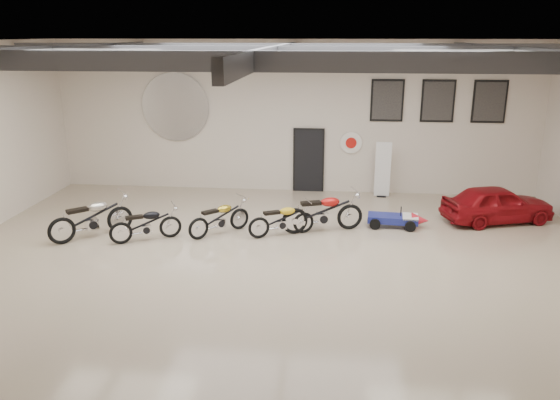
# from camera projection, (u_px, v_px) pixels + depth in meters

# --- Properties ---
(floor) EXTENTS (16.00, 12.00, 0.01)m
(floor) POSITION_uv_depth(u_px,v_px,m) (275.00, 258.00, 13.07)
(floor) COLOR tan
(floor) RESTS_ON ground
(ceiling) EXTENTS (16.00, 12.00, 0.01)m
(ceiling) POSITION_uv_depth(u_px,v_px,m) (274.00, 41.00, 11.61)
(ceiling) COLOR gray
(ceiling) RESTS_ON back_wall
(back_wall) EXTENTS (16.00, 0.02, 5.00)m
(back_wall) POSITION_uv_depth(u_px,v_px,m) (294.00, 118.00, 18.05)
(back_wall) COLOR beige
(back_wall) RESTS_ON floor
(ceiling_beams) EXTENTS (15.80, 11.80, 0.32)m
(ceiling_beams) POSITION_uv_depth(u_px,v_px,m) (275.00, 54.00, 11.68)
(ceiling_beams) COLOR #53545A
(ceiling_beams) RESTS_ON ceiling
(door) EXTENTS (0.92, 0.08, 2.10)m
(door) POSITION_uv_depth(u_px,v_px,m) (309.00, 161.00, 18.38)
(door) COLOR black
(door) RESTS_ON back_wall
(logo_plaque) EXTENTS (2.30, 0.06, 1.16)m
(logo_plaque) POSITION_uv_depth(u_px,v_px,m) (175.00, 107.00, 18.29)
(logo_plaque) COLOR silver
(logo_plaque) RESTS_ON back_wall
(poster_left) EXTENTS (1.05, 0.08, 1.35)m
(poster_left) POSITION_uv_depth(u_px,v_px,m) (387.00, 100.00, 17.55)
(poster_left) COLOR black
(poster_left) RESTS_ON back_wall
(poster_mid) EXTENTS (1.05, 0.08, 1.35)m
(poster_mid) POSITION_uv_depth(u_px,v_px,m) (438.00, 101.00, 17.40)
(poster_mid) COLOR black
(poster_mid) RESTS_ON back_wall
(poster_right) EXTENTS (1.05, 0.08, 1.35)m
(poster_right) POSITION_uv_depth(u_px,v_px,m) (489.00, 102.00, 17.25)
(poster_right) COLOR black
(poster_right) RESTS_ON back_wall
(oil_sign) EXTENTS (0.72, 0.10, 0.72)m
(oil_sign) POSITION_uv_depth(u_px,v_px,m) (351.00, 143.00, 18.05)
(oil_sign) COLOR white
(oil_sign) RESTS_ON back_wall
(banner_stand) EXTENTS (0.51, 0.22, 1.84)m
(banner_stand) POSITION_uv_depth(u_px,v_px,m) (383.00, 169.00, 17.76)
(banner_stand) COLOR white
(banner_stand) RESTS_ON floor
(motorcycle_silver) EXTENTS (2.07, 1.98, 1.14)m
(motorcycle_silver) POSITION_uv_depth(u_px,v_px,m) (91.00, 217.00, 14.25)
(motorcycle_silver) COLOR silver
(motorcycle_silver) RESTS_ON floor
(motorcycle_black) EXTENTS (1.86, 1.33, 0.94)m
(motorcycle_black) POSITION_uv_depth(u_px,v_px,m) (146.00, 224.00, 14.06)
(motorcycle_black) COLOR silver
(motorcycle_black) RESTS_ON floor
(motorcycle_gold) EXTENTS (1.72, 1.68, 0.95)m
(motorcycle_gold) POSITION_uv_depth(u_px,v_px,m) (219.00, 217.00, 14.52)
(motorcycle_gold) COLOR silver
(motorcycle_gold) RESTS_ON floor
(motorcycle_yellow) EXTENTS (1.86, 1.25, 0.93)m
(motorcycle_yellow) POSITION_uv_depth(u_px,v_px,m) (282.00, 219.00, 14.41)
(motorcycle_yellow) COLOR silver
(motorcycle_yellow) RESTS_ON floor
(motorcycle_red) EXTENTS (2.32, 1.36, 1.15)m
(motorcycle_red) POSITION_uv_depth(u_px,v_px,m) (323.00, 211.00, 14.68)
(motorcycle_red) COLOR silver
(motorcycle_red) RESTS_ON floor
(go_kart) EXTENTS (1.75, 0.91, 0.61)m
(go_kart) POSITION_uv_depth(u_px,v_px,m) (398.00, 216.00, 15.11)
(go_kart) COLOR navy
(go_kart) RESTS_ON floor
(vintage_car) EXTENTS (2.12, 3.36, 1.07)m
(vintage_car) POSITION_uv_depth(u_px,v_px,m) (497.00, 204.00, 15.47)
(vintage_car) COLOR maroon
(vintage_car) RESTS_ON floor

